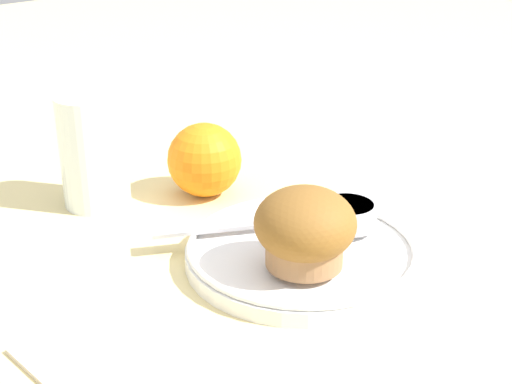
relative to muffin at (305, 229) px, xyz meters
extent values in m
plane|color=beige|center=(0.03, 0.03, -0.05)|extent=(3.00, 3.00, 0.00)
cylinder|color=white|center=(0.02, 0.03, -0.05)|extent=(0.21, 0.21, 0.01)
torus|color=white|center=(0.02, 0.03, -0.04)|extent=(0.20, 0.20, 0.01)
cylinder|color=#9E7047|center=(0.00, 0.00, -0.02)|extent=(0.06, 0.06, 0.03)
ellipsoid|color=brown|center=(0.00, 0.00, 0.01)|extent=(0.08, 0.08, 0.06)
cylinder|color=silver|center=(0.08, 0.02, -0.02)|extent=(0.05, 0.05, 0.02)
cylinder|color=white|center=(0.08, 0.02, -0.01)|extent=(0.05, 0.05, 0.00)
sphere|color=#B7192D|center=(0.04, 0.07, -0.02)|extent=(0.02, 0.02, 0.02)
sphere|color=#B7192D|center=(0.05, 0.07, -0.02)|extent=(0.02, 0.02, 0.02)
cube|color=#B7B7BC|center=(0.02, 0.08, -0.03)|extent=(0.17, 0.11, 0.00)
sphere|color=orange|center=(0.06, 0.20, -0.01)|extent=(0.08, 0.08, 0.08)
cylinder|color=silver|center=(-0.03, 0.26, 0.01)|extent=(0.07, 0.07, 0.12)
cube|color=beige|center=(-0.16, 0.05, -0.05)|extent=(0.12, 0.07, 0.01)
camera|label=1|loc=(-0.39, -0.34, 0.26)|focal=50.00mm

